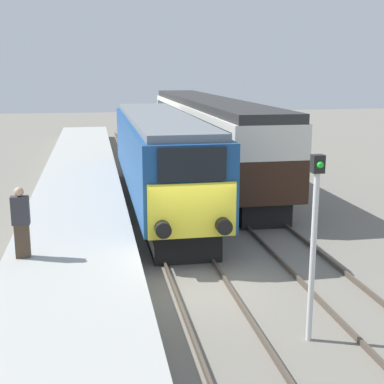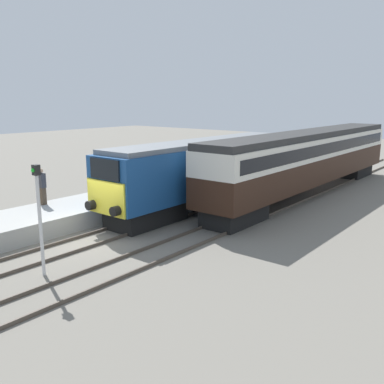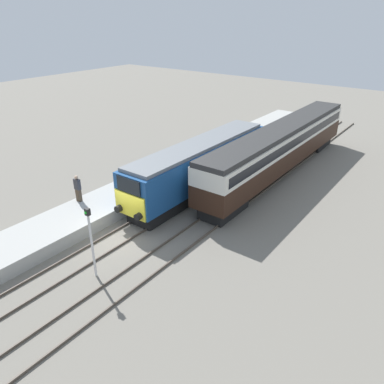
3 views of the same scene
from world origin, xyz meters
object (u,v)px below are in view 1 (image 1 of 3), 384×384
signal_post (314,234)px  person_on_platform (21,222)px  locomotive (159,156)px  passenger_carriage (207,128)px

signal_post → person_on_platform: bearing=147.5°
person_on_platform → signal_post: size_ratio=0.47×
locomotive → person_on_platform: (-4.51, -7.74, -0.37)m
passenger_carriage → person_on_platform: (-7.91, -14.47, -0.72)m
person_on_platform → signal_post: bearing=-32.5°
locomotive → passenger_carriage: size_ratio=0.69×
locomotive → passenger_carriage: bearing=63.2°
person_on_platform → signal_post: 7.38m
passenger_carriage → person_on_platform: size_ratio=11.77×
locomotive → signal_post: signal_post is taller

